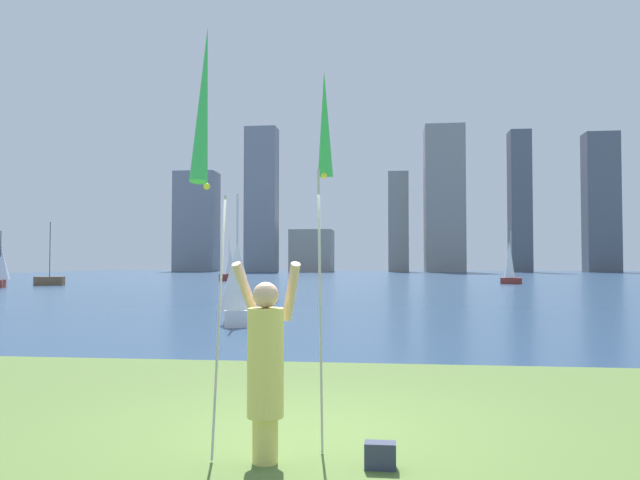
{
  "coord_description": "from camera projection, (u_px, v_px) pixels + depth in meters",
  "views": [
    {
      "loc": [
        0.93,
        -6.79,
        1.87
      ],
      "look_at": [
        -0.58,
        6.16,
        2.32
      ],
      "focal_mm": 34.77,
      "sensor_mm": 36.0,
      "label": 1
    }
  ],
  "objects": [
    {
      "name": "skyline_tower_2",
      "position": [
        312.0,
        251.0,
        110.97
      ],
      "size": [
        7.41,
        7.29,
        7.48
      ],
      "color": "gray",
      "rests_on": "ground"
    },
    {
      "name": "bag",
      "position": [
        380.0,
        455.0,
        5.6
      ],
      "size": [
        0.28,
        0.17,
        0.24
      ],
      "color": "#33384C",
      "rests_on": "ground"
    },
    {
      "name": "ground",
      "position": [
        382.0,
        282.0,
        57.36
      ],
      "size": [
        120.0,
        138.0,
        0.12
      ],
      "color": "#4C662D"
    },
    {
      "name": "sailboat_1",
      "position": [
        1.0,
        266.0,
        44.6
      ],
      "size": [
        1.69,
        2.42,
        4.07
      ],
      "color": "maroon",
      "rests_on": "ground"
    },
    {
      "name": "skyline_tower_3",
      "position": [
        398.0,
        222.0,
        112.17
      ],
      "size": [
        3.64,
        3.81,
        18.07
      ],
      "color": "gray",
      "rests_on": "ground"
    },
    {
      "name": "kite_flag_left",
      "position": [
        204.0,
        111.0,
        5.56
      ],
      "size": [
        0.16,
        0.97,
        4.03
      ],
      "color": "#B2B2B7",
      "rests_on": "ground"
    },
    {
      "name": "sailboat_5",
      "position": [
        510.0,
        265.0,
        51.62
      ],
      "size": [
        1.85,
        1.21,
        4.42
      ],
      "color": "maroon",
      "rests_on": "ground"
    },
    {
      "name": "skyline_tower_1",
      "position": [
        262.0,
        200.0,
        112.0
      ],
      "size": [
        5.67,
        4.06,
        26.11
      ],
      "color": "gray",
      "rests_on": "ground"
    },
    {
      "name": "kite_flag_right",
      "position": [
        325.0,
        134.0,
        6.34
      ],
      "size": [
        0.16,
        0.72,
        3.82
      ],
      "color": "#B2B2B7",
      "rests_on": "ground"
    },
    {
      "name": "person",
      "position": [
        266.0,
        363.0,
        5.79
      ],
      "size": [
        0.69,
        0.51,
        1.87
      ],
      "rotation": [
        0.0,
        0.0,
        -0.09
      ],
      "color": "#D8CC66",
      "rests_on": "ground"
    },
    {
      "name": "skyline_tower_6",
      "position": [
        601.0,
        202.0,
        107.16
      ],
      "size": [
        5.55,
        4.07,
        24.17
      ],
      "color": "#565B66",
      "rests_on": "ground"
    },
    {
      "name": "sailboat_0",
      "position": [
        237.0,
        286.0,
        18.34
      ],
      "size": [
        1.3,
        2.18,
        3.9
      ],
      "color": "white",
      "rests_on": "ground"
    },
    {
      "name": "skyline_tower_0",
      "position": [
        197.0,
        222.0,
        117.16
      ],
      "size": [
        7.76,
        5.42,
        18.79
      ],
      "color": "gray",
      "rests_on": "ground"
    },
    {
      "name": "sailboat_4",
      "position": [
        230.0,
        268.0,
        59.19
      ],
      "size": [
        1.96,
        1.72,
        3.91
      ],
      "color": "maroon",
      "rests_on": "ground"
    },
    {
      "name": "sailboat_3",
      "position": [
        49.0,
        281.0,
        48.13
      ],
      "size": [
        2.29,
        1.48,
        4.97
      ],
      "color": "brown",
      "rests_on": "ground"
    },
    {
      "name": "skyline_tower_5",
      "position": [
        520.0,
        201.0,
        108.55
      ],
      "size": [
        3.54,
        4.25,
        24.79
      ],
      "color": "#565B66",
      "rests_on": "ground"
    },
    {
      "name": "skyline_tower_4",
      "position": [
        444.0,
        199.0,
        109.09
      ],
      "size": [
        6.81,
        7.35,
        25.57
      ],
      "color": "gray",
      "rests_on": "ground"
    }
  ]
}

